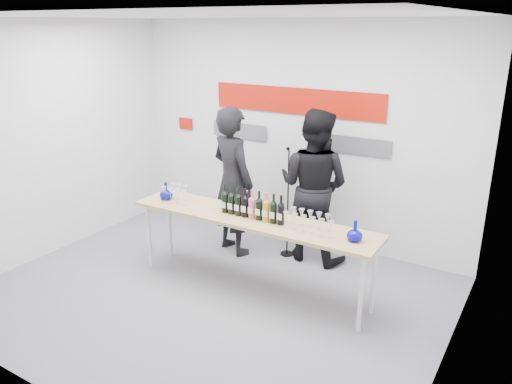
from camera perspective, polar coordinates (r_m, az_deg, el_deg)
ground at (r=5.82m, az=-5.18°, el=-11.60°), size 5.00×5.00×0.00m
back_wall at (r=6.87m, az=4.51°, el=6.66°), size 5.00×0.04×3.00m
signage at (r=6.81m, az=4.04°, el=9.19°), size 3.38×0.02×0.79m
tasting_table at (r=5.58m, az=-0.54°, el=-3.53°), size 2.95×0.64×0.88m
wine_bottles at (r=5.47m, az=-0.46°, el=-1.39°), size 0.80×0.09×0.33m
decanter_left at (r=6.18m, az=-10.25°, el=0.14°), size 0.16×0.16×0.21m
decanter_right at (r=5.02m, az=11.24°, el=-4.37°), size 0.16×0.16×0.21m
glasses_left at (r=6.10m, az=-9.10°, el=-0.22°), size 0.37×0.23×0.18m
glasses_right at (r=5.21m, az=6.06°, el=-3.42°), size 0.57×0.23×0.18m
presenter_left at (r=6.50m, az=-2.68°, el=1.23°), size 0.83×0.68×1.96m
presenter_right at (r=6.33m, az=6.59°, el=0.67°), size 0.97×0.76×1.96m
mic_stand at (r=6.54m, az=3.60°, el=-3.57°), size 0.17×0.17×1.48m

